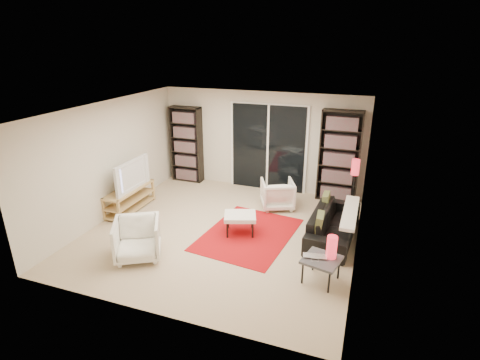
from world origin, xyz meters
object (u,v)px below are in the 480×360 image
at_px(bookshelf_right, 339,157).
at_px(floor_lamp, 355,174).
at_px(bookshelf_left, 187,145).
at_px(ottoman, 240,217).
at_px(sofa, 334,224).
at_px(tv_stand, 130,199).
at_px(armchair_back, 277,194).
at_px(side_table, 322,261).
at_px(armchair_front, 137,239).

relative_size(bookshelf_right, floor_lamp, 1.72).
height_order(bookshelf_left, ottoman, bookshelf_left).
relative_size(sofa, ottoman, 2.64).
height_order(bookshelf_right, tv_stand, bookshelf_right).
bearing_deg(bookshelf_left, bookshelf_right, -0.00).
height_order(armchair_back, side_table, armchair_back).
relative_size(bookshelf_left, side_table, 3.06).
xyz_separation_m(bookshelf_left, bookshelf_right, (3.85, -0.00, 0.07)).
height_order(armchair_front, floor_lamp, floor_lamp).
relative_size(bookshelf_left, armchair_front, 2.55).
xyz_separation_m(sofa, floor_lamp, (0.24, 1.17, 0.64)).
xyz_separation_m(armchair_front, floor_lamp, (3.31, 3.02, 0.57)).
bearing_deg(bookshelf_right, floor_lamp, -59.10).
bearing_deg(bookshelf_left, side_table, -39.69).
bearing_deg(ottoman, armchair_back, 74.90).
distance_m(bookshelf_left, armchair_front, 3.84).
distance_m(bookshelf_right, side_table, 3.38).
distance_m(armchair_back, ottoman, 1.45).
xyz_separation_m(armchair_back, floor_lamp, (1.57, 0.23, 0.60)).
height_order(bookshelf_left, floor_lamp, bookshelf_left).
distance_m(sofa, armchair_front, 3.59).
xyz_separation_m(tv_stand, floor_lamp, (4.59, 1.44, 0.65)).
bearing_deg(side_table, tv_stand, 164.36).
distance_m(tv_stand, sofa, 4.36).
bearing_deg(floor_lamp, tv_stand, -162.58).
bearing_deg(armchair_front, sofa, 1.45).
xyz_separation_m(bookshelf_left, ottoman, (2.29, -2.29, -0.63)).
relative_size(ottoman, floor_lamp, 0.59).
distance_m(bookshelf_right, sofa, 2.00).
distance_m(tv_stand, side_table, 4.50).
height_order(armchair_back, armchair_front, armchair_front).
xyz_separation_m(bookshelf_right, ottoman, (-1.56, -2.29, -0.70)).
bearing_deg(sofa, bookshelf_right, 8.49).
bearing_deg(floor_lamp, ottoman, -140.12).
distance_m(bookshelf_right, armchair_front, 4.75).
bearing_deg(armchair_back, ottoman, 51.15).
bearing_deg(ottoman, armchair_front, -134.50).
bearing_deg(armchair_front, armchair_back, 28.55).
bearing_deg(armchair_back, floor_lamp, 164.56).
relative_size(armchair_back, armchair_front, 0.92).
distance_m(tv_stand, armchair_back, 3.25).
bearing_deg(armchair_front, ottoman, 16.04).
bearing_deg(side_table, armchair_back, 118.53).
bearing_deg(ottoman, bookshelf_left, 135.05).
bearing_deg(sofa, armchair_front, 124.52).
xyz_separation_m(bookshelf_right, tv_stand, (-4.19, -2.10, -0.79)).
bearing_deg(armchair_back, bookshelf_left, -42.15).
relative_size(ottoman, side_table, 1.13).
bearing_deg(ottoman, side_table, -31.05).
height_order(bookshelf_right, armchair_front, bookshelf_right).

